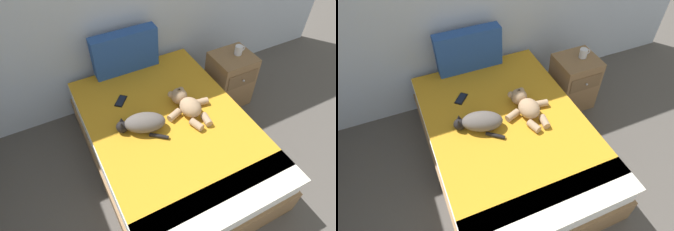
# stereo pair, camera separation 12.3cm
# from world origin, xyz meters

# --- Properties ---
(ground_plane) EXTENTS (10.75, 10.75, 0.00)m
(ground_plane) POSITION_xyz_m (2.15, 2.09, 0.00)
(ground_plane) COLOR #4C4742
(bed) EXTENTS (1.36, 1.92, 0.50)m
(bed) POSITION_xyz_m (1.62, 3.16, 0.25)
(bed) COLOR olive
(bed) RESTS_ON ground_plane
(patterned_cushion) EXTENTS (0.66, 0.14, 0.42)m
(patterned_cushion) POSITION_xyz_m (1.57, 4.03, 0.71)
(patterned_cushion) COLOR #264C99
(patterned_cushion) RESTS_ON bed
(cat) EXTENTS (0.42, 0.35, 0.15)m
(cat) POSITION_xyz_m (1.39, 3.21, 0.57)
(cat) COLOR #59514C
(cat) RESTS_ON bed
(teddy_bear) EXTENTS (0.43, 0.49, 0.16)m
(teddy_bear) POSITION_xyz_m (1.82, 3.24, 0.57)
(teddy_bear) COLOR tan
(teddy_bear) RESTS_ON bed
(cell_phone) EXTENTS (0.15, 0.16, 0.01)m
(cell_phone) POSITION_xyz_m (1.34, 3.61, 0.51)
(cell_phone) COLOR black
(cell_phone) RESTS_ON bed
(nightstand) EXTENTS (0.42, 0.42, 0.60)m
(nightstand) POSITION_xyz_m (2.59, 3.60, 0.30)
(nightstand) COLOR olive
(nightstand) RESTS_ON ground_plane
(mug) EXTENTS (0.12, 0.08, 0.09)m
(mug) POSITION_xyz_m (2.65, 3.61, 0.65)
(mug) COLOR silver
(mug) RESTS_ON nightstand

